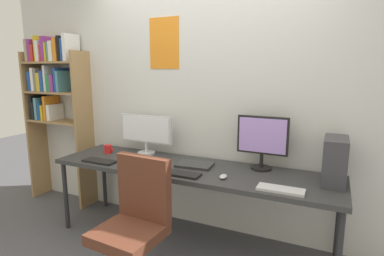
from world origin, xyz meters
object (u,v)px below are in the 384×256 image
at_px(keyboard_right, 281,190).
at_px(coffee_mug, 108,149).
at_px(bookshelf, 53,91).
at_px(laptop_closed, 195,165).
at_px(desk, 190,172).
at_px(office_chair, 134,239).
at_px(monitor_left, 146,132).
at_px(computer_mouse, 223,177).
at_px(pc_tower, 335,161).
at_px(keyboard_left, 100,161).
at_px(keyboard_center, 178,173).
at_px(monitor_right, 262,139).

relative_size(keyboard_right, coffee_mug, 3.17).
bearing_deg(bookshelf, laptop_closed, -5.56).
height_order(desk, office_chair, office_chair).
bearing_deg(bookshelf, monitor_left, -0.80).
distance_m(computer_mouse, laptop_closed, 0.40).
bearing_deg(office_chair, monitor_left, 117.90).
relative_size(pc_tower, computer_mouse, 3.76).
bearing_deg(keyboard_left, keyboard_center, 0.00).
bearing_deg(computer_mouse, pc_tower, 17.74).
distance_m(desk, monitor_right, 0.71).
relative_size(monitor_right, keyboard_left, 1.43).
relative_size(pc_tower, coffee_mug, 3.40).
relative_size(desk, bookshelf, 1.31).
xyz_separation_m(office_chair, computer_mouse, (0.47, 0.59, 0.35)).
xyz_separation_m(keyboard_left, keyboard_center, (0.84, 0.00, 0.00)).
relative_size(office_chair, keyboard_center, 2.55).
distance_m(bookshelf, coffee_mug, 1.10).
bearing_deg(desk, monitor_right, 19.48).
distance_m(desk, monitor_left, 0.70).
bearing_deg(monitor_right, pc_tower, -10.90).
height_order(office_chair, computer_mouse, office_chair).
xyz_separation_m(desk, laptop_closed, (0.03, 0.04, 0.06)).
bearing_deg(monitor_right, computer_mouse, -121.16).
relative_size(monitor_right, computer_mouse, 4.92).
relative_size(keyboard_left, computer_mouse, 3.44).
relative_size(office_chair, monitor_left, 1.65).
relative_size(monitor_right, laptop_closed, 1.48).
bearing_deg(computer_mouse, monitor_right, 58.84).
xyz_separation_m(monitor_right, keyboard_left, (-1.44, -0.44, -0.26)).
distance_m(monitor_right, pc_tower, 0.60).
height_order(bookshelf, monitor_left, bookshelf).
distance_m(bookshelf, laptop_closed, 2.03).
bearing_deg(coffee_mug, monitor_left, 22.18).
relative_size(bookshelf, keyboard_right, 5.93).
height_order(computer_mouse, coffee_mug, coffee_mug).
relative_size(bookshelf, coffee_mug, 18.81).
distance_m(office_chair, keyboard_right, 1.12).
bearing_deg(keyboard_right, pc_tower, 43.90).
height_order(desk, bookshelf, bookshelf).
bearing_deg(coffee_mug, computer_mouse, -9.12).
bearing_deg(desk, office_chair, -97.13).
xyz_separation_m(pc_tower, computer_mouse, (-0.81, -0.26, -0.16)).
xyz_separation_m(office_chair, laptop_closed, (0.12, 0.79, 0.35)).
xyz_separation_m(bookshelf, monitor_right, (2.50, -0.02, -0.35)).
bearing_deg(coffee_mug, keyboard_left, -64.79).
bearing_deg(pc_tower, monitor_right, 169.10).
bearing_deg(monitor_right, desk, -160.52).
bearing_deg(keyboard_right, computer_mouse, 171.20).
bearing_deg(monitor_right, laptop_closed, -163.37).
height_order(keyboard_center, keyboard_right, same).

